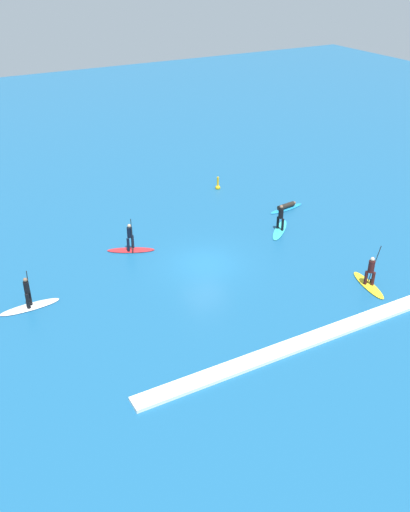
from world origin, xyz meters
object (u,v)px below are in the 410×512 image
surfer_on_red_board (131,244)px  surfer_on_yellow_board (369,279)px  surfer_on_white_board (29,301)px  surfer_on_teal_board (280,225)px  marker_buoy (218,186)px  surfer_on_blue_board (286,207)px

surfer_on_red_board → surfer_on_yellow_board: bearing=-18.9°
surfer_on_red_board → surfer_on_white_board: bearing=-128.7°
surfer_on_white_board → surfer_on_teal_board: size_ratio=1.14×
marker_buoy → surfer_on_blue_board: bearing=-66.6°
surfer_on_blue_board → surfer_on_white_board: (-19.25, -3.76, 0.24)m
surfer_on_teal_board → marker_buoy: surfer_on_teal_board is taller
surfer_on_teal_board → surfer_on_yellow_board: 8.07m
surfer_on_white_board → surfer_on_yellow_board: (17.16, -6.94, 0.07)m
surfer_on_red_board → surfer_on_yellow_board: surfer_on_yellow_board is taller
surfer_on_teal_board → surfer_on_blue_board: bearing=4.3°
surfer_on_blue_board → surfer_on_yellow_board: size_ratio=0.99×
surfer_on_red_board → marker_buoy: 11.52m
surfer_on_yellow_board → surfer_on_white_board: bearing=80.2°
surfer_on_teal_board → marker_buoy: 8.28m
surfer_on_white_board → marker_buoy: 19.26m
surfer_on_white_board → surfer_on_yellow_board: 18.51m
surfer_on_yellow_board → marker_buoy: surfer_on_yellow_board is taller
surfer_on_blue_board → surfer_on_yellow_board: surfer_on_yellow_board is taller
surfer_on_red_board → surfer_on_blue_board: 12.21m
surfer_on_red_board → surfer_on_white_board: size_ratio=0.94×
surfer_on_teal_board → marker_buoy: bearing=47.1°
surfer_on_white_board → surfer_on_blue_board: bearing=10.1°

